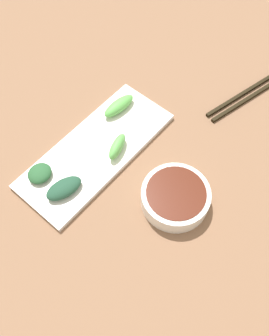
{
  "coord_description": "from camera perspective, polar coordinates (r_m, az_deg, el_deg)",
  "views": [
    {
      "loc": [
        -0.28,
        0.3,
        0.71
      ],
      "look_at": [
        -0.04,
        0.01,
        0.05
      ],
      "focal_mm": 40.5,
      "sensor_mm": 36.0,
      "label": 1
    }
  ],
  "objects": [
    {
      "name": "tabletop",
      "position": [
        0.81,
        -1.65,
        0.28
      ],
      "size": [
        2.1,
        2.1,
        0.02
      ],
      "primitive_type": "cube",
      "color": "brown",
      "rests_on": "ground"
    },
    {
      "name": "sauce_bowl",
      "position": [
        0.75,
        6.34,
        -4.14
      ],
      "size": [
        0.14,
        0.14,
        0.04
      ],
      "color": "white",
      "rests_on": "tabletop"
    },
    {
      "name": "serving_plate",
      "position": [
        0.82,
        -5.79,
        2.67
      ],
      "size": [
        0.14,
        0.36,
        0.01
      ],
      "primitive_type": "cube",
      "color": "white",
      "rests_on": "tabletop"
    },
    {
      "name": "broccoli_stalk_0",
      "position": [
        0.79,
        -2.61,
        3.25
      ],
      "size": [
        0.04,
        0.07,
        0.03
      ],
      "primitive_type": "ellipsoid",
      "rotation": [
        0.0,
        0.0,
        0.31
      ],
      "color": "#60B654",
      "rests_on": "serving_plate"
    },
    {
      "name": "broccoli_leafy_1",
      "position": [
        0.79,
        -14.08,
        -0.79
      ],
      "size": [
        0.05,
        0.05,
        0.02
      ],
      "primitive_type": "ellipsoid",
      "rotation": [
        0.0,
        0.0,
        0.05
      ],
      "color": "#285931",
      "rests_on": "serving_plate"
    },
    {
      "name": "broccoli_stalk_2",
      "position": [
        0.86,
        -2.36,
        9.34
      ],
      "size": [
        0.04,
        0.09,
        0.03
      ],
      "primitive_type": "ellipsoid",
      "rotation": [
        0.0,
        0.0,
        -0.1
      ],
      "color": "#5CB550",
      "rests_on": "serving_plate"
    },
    {
      "name": "broccoli_leafy_3",
      "position": [
        0.76,
        -10.58,
        -3.02
      ],
      "size": [
        0.06,
        0.08,
        0.02
      ],
      "primitive_type": "ellipsoid",
      "rotation": [
        0.0,
        0.0,
        -0.26
      ],
      "color": "#214A35",
      "rests_on": "serving_plate"
    },
    {
      "name": "chopsticks",
      "position": [
        0.94,
        16.5,
        10.42
      ],
      "size": [
        0.08,
        0.23,
        0.01
      ],
      "rotation": [
        0.0,
        0.0,
        -0.24
      ],
      "color": "black",
      "rests_on": "tabletop"
    }
  ]
}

